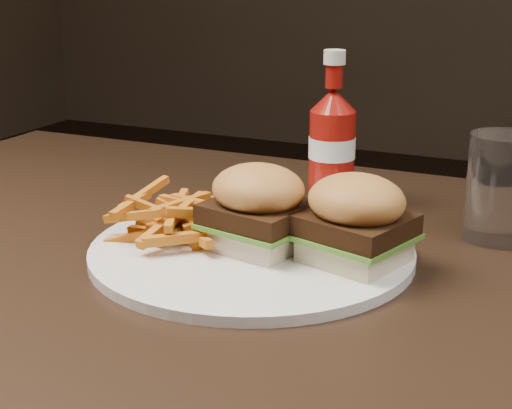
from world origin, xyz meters
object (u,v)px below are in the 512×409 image
at_px(dining_table, 263,289).
at_px(tumbler, 502,188).
at_px(plate, 252,251).
at_px(ketchup_bottle, 332,156).

distance_m(dining_table, tumbler, 0.27).
xyz_separation_m(dining_table, plate, (-0.02, 0.03, 0.03)).
height_order(dining_table, ketchup_bottle, ketchup_bottle).
distance_m(dining_table, ketchup_bottle, 0.23).
relative_size(dining_table, plate, 3.78).
bearing_deg(ketchup_bottle, tumbler, -9.83).
xyz_separation_m(plate, ketchup_bottle, (0.02, 0.19, 0.06)).
distance_m(plate, ketchup_bottle, 0.19).
distance_m(dining_table, plate, 0.04).
height_order(plate, tumbler, tumbler).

